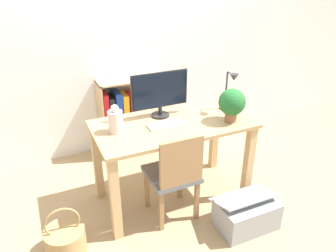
# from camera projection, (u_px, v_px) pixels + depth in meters

# --- Properties ---
(ground_plane) EXTENTS (10.00, 10.00, 0.00)m
(ground_plane) POSITION_uv_depth(u_px,v_px,m) (172.00, 196.00, 3.11)
(ground_plane) COLOR tan
(wall_back) EXTENTS (8.00, 0.05, 2.60)m
(wall_back) POSITION_uv_depth(u_px,v_px,m) (127.00, 35.00, 3.49)
(wall_back) COLOR white
(wall_back) RESTS_ON ground_plane
(desk) EXTENTS (1.34, 0.69, 0.77)m
(desk) POSITION_uv_depth(u_px,v_px,m) (173.00, 138.00, 2.83)
(desk) COLOR tan
(desk) RESTS_ON ground_plane
(monitor) EXTENTS (0.51, 0.16, 0.40)m
(monitor) POSITION_uv_depth(u_px,v_px,m) (160.00, 92.00, 2.79)
(monitor) COLOR #232326
(monitor) RESTS_ON desk
(keyboard) EXTENTS (0.32, 0.14, 0.02)m
(keyboard) POSITION_uv_depth(u_px,v_px,m) (166.00, 124.00, 2.72)
(keyboard) COLOR silver
(keyboard) RESTS_ON desk
(vase) EXTENTS (0.12, 0.12, 0.23)m
(vase) POSITION_uv_depth(u_px,v_px,m) (115.00, 121.00, 2.57)
(vase) COLOR silver
(vase) RESTS_ON desk
(desk_lamp) EXTENTS (0.10, 0.19, 0.36)m
(desk_lamp) POSITION_uv_depth(u_px,v_px,m) (230.00, 88.00, 2.89)
(desk_lamp) COLOR #2D2D33
(desk_lamp) RESTS_ON desk
(potted_plant) EXTENTS (0.23, 0.23, 0.29)m
(potted_plant) POSITION_uv_depth(u_px,v_px,m) (232.00, 103.00, 2.72)
(potted_plant) COLOR #9E6647
(potted_plant) RESTS_ON desk
(chair) EXTENTS (0.40, 0.40, 0.82)m
(chair) POSITION_uv_depth(u_px,v_px,m) (175.00, 174.00, 2.66)
(chair) COLOR slate
(chair) RESTS_ON ground_plane
(bookshelf) EXTENTS (0.73, 0.28, 0.87)m
(bookshelf) POSITION_uv_depth(u_px,v_px,m) (123.00, 118.00, 3.68)
(bookshelf) COLOR tan
(bookshelf) RESTS_ON ground_plane
(basket) EXTENTS (0.30, 0.30, 0.41)m
(basket) POSITION_uv_depth(u_px,v_px,m) (65.00, 240.00, 2.46)
(basket) COLOR tan
(basket) RESTS_ON ground_plane
(storage_box) EXTENTS (0.49, 0.37, 0.32)m
(storage_box) POSITION_uv_depth(u_px,v_px,m) (246.00, 213.00, 2.70)
(storage_box) COLOR #999EA3
(storage_box) RESTS_ON ground_plane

